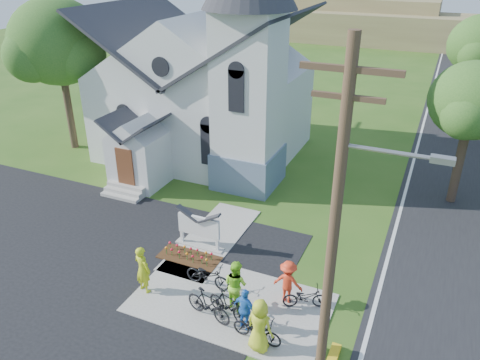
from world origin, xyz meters
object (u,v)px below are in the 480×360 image
at_px(church_sign, 199,227).
at_px(utility_pole, 337,225).
at_px(cyclist_1, 236,284).
at_px(cyclist_4, 260,325).
at_px(bike_1, 208,305).
at_px(cyclist_3, 288,282).
at_px(bike_0, 208,275).
at_px(cyclist_0, 143,269).
at_px(cyclist_2, 245,310).
at_px(bike_3, 228,305).
at_px(bike_4, 305,297).
at_px(bike_2, 257,329).

relative_size(church_sign, utility_pole, 0.22).
distance_m(church_sign, cyclist_1, 4.05).
bearing_deg(cyclist_4, bike_1, -1.62).
bearing_deg(cyclist_1, cyclist_4, 155.55).
height_order(utility_pole, bike_1, utility_pole).
xyz_separation_m(cyclist_1, cyclist_3, (1.58, 1.01, -0.11)).
height_order(bike_0, cyclist_3, cyclist_3).
bearing_deg(utility_pole, bike_1, 166.70).
height_order(cyclist_0, cyclist_2, cyclist_0).
distance_m(bike_1, bike_3, 0.68).
bearing_deg(bike_3, bike_4, -38.69).
height_order(cyclist_2, bike_2, cyclist_2).
bearing_deg(bike_0, cyclist_1, -110.42).
xyz_separation_m(cyclist_0, cyclist_2, (4.19, -0.28, -0.16)).
xyz_separation_m(bike_0, cyclist_4, (2.91, -2.10, 0.47)).
bearing_deg(bike_2, cyclist_1, 50.60).
height_order(church_sign, utility_pole, utility_pole).
relative_size(utility_pole, cyclist_4, 5.30).
bearing_deg(cyclist_3, bike_3, 46.46).
bearing_deg(cyclist_1, cyclist_0, 30.77).
relative_size(utility_pole, cyclist_2, 6.32).
bearing_deg(bike_1, cyclist_2, -74.60).
distance_m(bike_1, cyclist_2, 1.37).
height_order(bike_0, cyclist_2, cyclist_2).
xyz_separation_m(church_sign, bike_3, (2.96, -3.40, -0.45)).
distance_m(utility_pole, bike_2, 5.47).
height_order(cyclist_2, bike_4, cyclist_2).
bearing_deg(bike_0, bike_4, -82.38).
height_order(cyclist_0, bike_4, cyclist_0).
xyz_separation_m(cyclist_2, cyclist_4, (0.75, -0.63, 0.15)).
xyz_separation_m(utility_pole, bike_4, (-1.36, 2.87, -4.93)).
height_order(bike_0, cyclist_4, cyclist_4).
xyz_separation_m(cyclist_1, bike_1, (-0.60, -0.93, -0.38)).
distance_m(church_sign, cyclist_3, 4.86).
relative_size(bike_1, cyclist_2, 1.18).
height_order(cyclist_3, cyclist_4, cyclist_4).
height_order(bike_2, bike_3, bike_3).
distance_m(cyclist_2, bike_4, 2.40).
bearing_deg(church_sign, bike_0, -54.95).
xyz_separation_m(cyclist_2, bike_3, (-0.74, 0.25, -0.27)).
relative_size(utility_pole, cyclist_1, 5.31).
bearing_deg(bike_1, bike_3, -50.32).
relative_size(cyclist_1, bike_3, 1.08).
bearing_deg(bike_4, bike_0, 71.89).
distance_m(utility_pole, bike_3, 6.16).
height_order(cyclist_0, bike_3, cyclist_0).
height_order(church_sign, cyclist_1, cyclist_1).
bearing_deg(cyclist_3, bike_2, 83.39).
distance_m(cyclist_3, bike_3, 2.29).
bearing_deg(bike_0, bike_1, -149.73).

